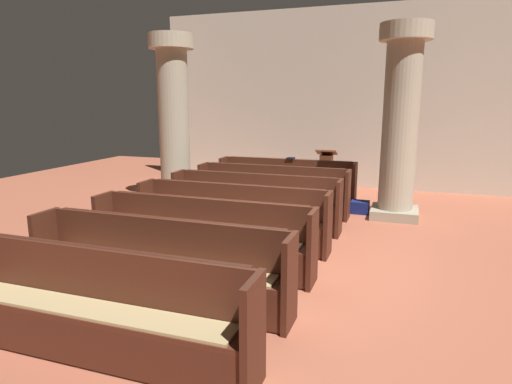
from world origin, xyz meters
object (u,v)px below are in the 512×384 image
Objects in this scene: pillar_aisle_side at (400,120)px; kneeler_box_navy at (360,207)px; pew_row_0 at (286,180)px; pew_row_1 at (272,189)px; pew_row_5 at (158,262)px; pew_row_2 at (255,200)px; pew_row_4 at (201,234)px; lectern at (326,176)px; pillar_far_side at (174,118)px; hymn_book at (291,158)px; pew_row_6 at (92,304)px; pew_row_3 at (232,215)px.

pillar_aisle_side reaches higher than kneeler_box_navy.
pillar_aisle_side is at bearing -9.46° from kneeler_box_navy.
kneeler_box_navy is (1.66, -0.50, -0.37)m from pew_row_0.
pew_row_5 is (0.00, -4.26, 0.00)m from pew_row_1.
pew_row_0 and pew_row_2 have the same top height.
lectern is at bearing 82.73° from pew_row_4.
pillar_far_side is 3.80m from lectern.
pew_row_0 is 8.59× the size of kneeler_box_navy.
pew_row_5 is at bearing -90.00° from pew_row_2.
hymn_book is at bearing 89.44° from pew_row_4.
pew_row_6 is (0.00, -1.07, 0.00)m from pew_row_5.
lectern is 1.22m from hymn_book.
pew_row_2 and pew_row_5 have the same top height.
lectern is at bearing 72.44° from pew_row_1.
pillar_far_side is at bearing 123.64° from pew_row_4.
pew_row_1 is (0.00, -1.07, 0.00)m from pew_row_0.
pillar_aisle_side reaches higher than hymn_book.
pew_row_2 is 2.80× the size of lectern.
kneeler_box_navy is (1.66, 3.76, -0.37)m from pew_row_4.
pew_row_1 is 2.13m from pew_row_3.
pew_row_6 is at bearing -90.00° from pew_row_3.
pew_row_1 is 2.66m from pillar_far_side.
pew_row_0 is at bearing 90.00° from pew_row_3.
hymn_book reaches higher than pew_row_3.
pew_row_0 is at bearing 163.19° from kneeler_box_navy.
pillar_aisle_side is 10.09× the size of kneeler_box_navy.
pillar_far_side is at bearing 116.91° from pew_row_5.
pew_row_0 is at bearing 20.21° from pillar_far_side.
pew_row_0 is at bearing 165.24° from pillar_aisle_side.
pillar_far_side is at bearing 112.30° from pew_row_6.
pew_row_4 is at bearing -90.56° from hymn_book.
pew_row_4 is 4.47m from hymn_book.
pew_row_2 is 3.20m from pew_row_5.
pillar_far_side is (-2.28, -0.84, 1.36)m from pew_row_0.
pew_row_3 is at bearing -132.03° from pillar_aisle_side.
pew_row_6 is 2.80× the size of lectern.
pew_row_5 is at bearing -96.07° from lectern.
pew_row_1 is 0.85× the size of pillar_far_side.
lectern is (0.68, 3.22, -0.04)m from pew_row_2.
pew_row_4 is at bearing -90.00° from pew_row_2.
pew_row_4 is 5.40m from lectern.
pillar_far_side reaches higher than kneeler_box_navy.
lectern reaches higher than pew_row_4.
kneeler_box_navy is (1.66, 4.82, -0.37)m from pew_row_5.
pew_row_6 is 7.52m from lectern.
pillar_aisle_side is 3.29× the size of lectern.
pew_row_3 is at bearing -90.00° from pew_row_2.
pew_row_6 is 6.38m from pillar_aisle_side.
pew_row_2 is 0.85× the size of pillar_far_side.
hymn_book is 1.95m from kneeler_box_navy.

